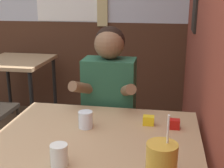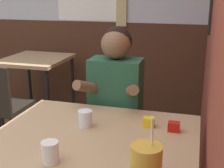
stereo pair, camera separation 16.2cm
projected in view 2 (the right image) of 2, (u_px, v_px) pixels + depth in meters
name	position (u px, v px, depth m)	size (l,w,h in m)	color
brick_wall_right	(219.00, 6.00, 2.06)	(0.08, 4.63, 2.70)	brown
main_table	(93.00, 149.00, 1.56)	(1.02, 0.87, 0.75)	tan
background_table	(36.00, 67.00, 3.42)	(0.66, 0.71, 0.75)	tan
person_seated	(116.00, 115.00, 2.12)	(0.42, 0.40, 1.23)	#235138
cocktail_pitcher	(146.00, 167.00, 1.13)	(0.12, 0.12, 0.29)	gold
glass_near_pitcher	(85.00, 119.00, 1.66)	(0.08, 0.08, 0.09)	silver
glass_center	(50.00, 152.00, 1.31)	(0.07, 0.07, 0.09)	silver
condiment_ketchup	(174.00, 127.00, 1.60)	(0.06, 0.04, 0.05)	#B7140F
condiment_mustard	(149.00, 122.00, 1.66)	(0.06, 0.04, 0.05)	yellow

